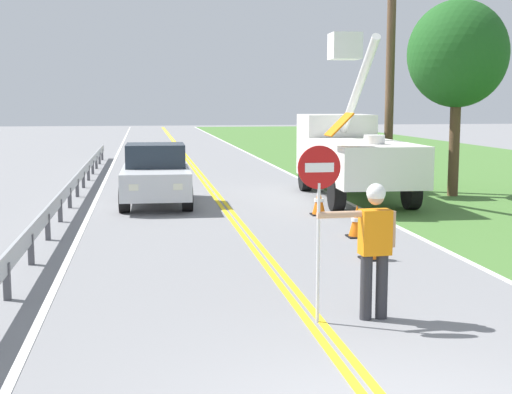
{
  "coord_description": "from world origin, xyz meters",
  "views": [
    {
      "loc": [
        -2.19,
        -5.51,
        2.89
      ],
      "look_at": [
        -0.22,
        6.81,
        1.2
      ],
      "focal_mm": 49.73,
      "sensor_mm": 36.0,
      "label": 1
    }
  ],
  "objects_px": {
    "stop_sign_paddle": "(319,194)",
    "traffic_cone_lead": "(372,241)",
    "utility_bucket_truck": "(350,151)",
    "utility_pole_near": "(391,48)",
    "flagger_worker": "(374,242)",
    "traffic_cone_mid": "(357,222)",
    "traffic_cone_tail": "(319,202)",
    "roadside_tree_verge": "(458,55)",
    "oncoming_sedan_nearest": "(156,175)"
  },
  "relations": [
    {
      "from": "stop_sign_paddle",
      "to": "utility_pole_near",
      "type": "distance_m",
      "value": 14.67
    },
    {
      "from": "utility_pole_near",
      "to": "traffic_cone_mid",
      "type": "relative_size",
      "value": 12.52
    },
    {
      "from": "utility_pole_near",
      "to": "traffic_cone_mid",
      "type": "bearing_deg",
      "value": -113.91
    },
    {
      "from": "stop_sign_paddle",
      "to": "traffic_cone_lead",
      "type": "xyz_separation_m",
      "value": [
        1.89,
        3.5,
        -1.37
      ]
    },
    {
      "from": "oncoming_sedan_nearest",
      "to": "roadside_tree_verge",
      "type": "height_order",
      "value": "roadside_tree_verge"
    },
    {
      "from": "traffic_cone_mid",
      "to": "utility_pole_near",
      "type": "bearing_deg",
      "value": 66.09
    },
    {
      "from": "traffic_cone_lead",
      "to": "flagger_worker",
      "type": "bearing_deg",
      "value": -107.96
    },
    {
      "from": "traffic_cone_mid",
      "to": "traffic_cone_tail",
      "type": "distance_m",
      "value": 3.03
    },
    {
      "from": "stop_sign_paddle",
      "to": "utility_bucket_truck",
      "type": "bearing_deg",
      "value": 71.54
    },
    {
      "from": "stop_sign_paddle",
      "to": "traffic_cone_tail",
      "type": "relative_size",
      "value": 3.33
    },
    {
      "from": "traffic_cone_mid",
      "to": "utility_bucket_truck",
      "type": "bearing_deg",
      "value": 74.81
    },
    {
      "from": "flagger_worker",
      "to": "roadside_tree_verge",
      "type": "relative_size",
      "value": 0.31
    },
    {
      "from": "stop_sign_paddle",
      "to": "traffic_cone_mid",
      "type": "xyz_separation_m",
      "value": [
        2.26,
        5.63,
        -1.37
      ]
    },
    {
      "from": "traffic_cone_lead",
      "to": "traffic_cone_mid",
      "type": "relative_size",
      "value": 1.0
    },
    {
      "from": "roadside_tree_verge",
      "to": "traffic_cone_tail",
      "type": "bearing_deg",
      "value": -149.16
    },
    {
      "from": "oncoming_sedan_nearest",
      "to": "utility_bucket_truck",
      "type": "bearing_deg",
      "value": 6.26
    },
    {
      "from": "flagger_worker",
      "to": "traffic_cone_mid",
      "type": "bearing_deg",
      "value": 75.03
    },
    {
      "from": "flagger_worker",
      "to": "traffic_cone_tail",
      "type": "height_order",
      "value": "flagger_worker"
    },
    {
      "from": "utility_bucket_truck",
      "to": "traffic_cone_lead",
      "type": "distance_m",
      "value": 8.6
    },
    {
      "from": "stop_sign_paddle",
      "to": "flagger_worker",
      "type": "bearing_deg",
      "value": 2.9
    },
    {
      "from": "stop_sign_paddle",
      "to": "utility_pole_near",
      "type": "height_order",
      "value": "utility_pole_near"
    },
    {
      "from": "oncoming_sedan_nearest",
      "to": "traffic_cone_tail",
      "type": "height_order",
      "value": "oncoming_sedan_nearest"
    },
    {
      "from": "utility_bucket_truck",
      "to": "roadside_tree_verge",
      "type": "relative_size",
      "value": 1.17
    },
    {
      "from": "flagger_worker",
      "to": "traffic_cone_lead",
      "type": "height_order",
      "value": "flagger_worker"
    },
    {
      "from": "roadside_tree_verge",
      "to": "stop_sign_paddle",
      "type": "bearing_deg",
      "value": -121.65
    },
    {
      "from": "utility_bucket_truck",
      "to": "utility_pole_near",
      "type": "height_order",
      "value": "utility_pole_near"
    },
    {
      "from": "flagger_worker",
      "to": "oncoming_sedan_nearest",
      "type": "xyz_separation_m",
      "value": [
        -2.66,
        11.11,
        -0.21
      ]
    },
    {
      "from": "stop_sign_paddle",
      "to": "utility_bucket_truck",
      "type": "relative_size",
      "value": 0.34
    },
    {
      "from": "utility_pole_near",
      "to": "traffic_cone_lead",
      "type": "bearing_deg",
      "value": -111.05
    },
    {
      "from": "flagger_worker",
      "to": "traffic_cone_tail",
      "type": "distance_m",
      "value": 8.76
    },
    {
      "from": "utility_bucket_truck",
      "to": "traffic_cone_mid",
      "type": "xyz_separation_m",
      "value": [
        -1.67,
        -6.16,
        -1.06
      ]
    },
    {
      "from": "flagger_worker",
      "to": "traffic_cone_tail",
      "type": "relative_size",
      "value": 2.61
    },
    {
      "from": "flagger_worker",
      "to": "traffic_cone_tail",
      "type": "xyz_separation_m",
      "value": [
        1.42,
        8.61,
        -0.71
      ]
    },
    {
      "from": "stop_sign_paddle",
      "to": "oncoming_sedan_nearest",
      "type": "relative_size",
      "value": 0.56
    },
    {
      "from": "utility_pole_near",
      "to": "traffic_cone_lead",
      "type": "distance_m",
      "value": 11.26
    },
    {
      "from": "utility_bucket_truck",
      "to": "roadside_tree_verge",
      "type": "distance_m",
      "value": 4.32
    },
    {
      "from": "traffic_cone_tail",
      "to": "roadside_tree_verge",
      "type": "distance_m",
      "value": 7.0
    },
    {
      "from": "utility_pole_near",
      "to": "traffic_cone_tail",
      "type": "relative_size",
      "value": 12.52
    },
    {
      "from": "flagger_worker",
      "to": "utility_bucket_truck",
      "type": "bearing_deg",
      "value": 74.92
    },
    {
      "from": "utility_pole_near",
      "to": "traffic_cone_mid",
      "type": "distance_m",
      "value": 9.34
    },
    {
      "from": "utility_bucket_truck",
      "to": "traffic_cone_lead",
      "type": "relative_size",
      "value": 9.83
    },
    {
      "from": "oncoming_sedan_nearest",
      "to": "traffic_cone_tail",
      "type": "bearing_deg",
      "value": -31.51
    },
    {
      "from": "oncoming_sedan_nearest",
      "to": "utility_pole_near",
      "type": "distance_m",
      "value": 8.66
    },
    {
      "from": "flagger_worker",
      "to": "stop_sign_paddle",
      "type": "height_order",
      "value": "stop_sign_paddle"
    },
    {
      "from": "traffic_cone_mid",
      "to": "roadside_tree_verge",
      "type": "height_order",
      "value": "roadside_tree_verge"
    },
    {
      "from": "roadside_tree_verge",
      "to": "flagger_worker",
      "type": "bearing_deg",
      "value": -118.91
    },
    {
      "from": "utility_pole_near",
      "to": "traffic_cone_lead",
      "type": "height_order",
      "value": "utility_pole_near"
    },
    {
      "from": "stop_sign_paddle",
      "to": "oncoming_sedan_nearest",
      "type": "xyz_separation_m",
      "value": [
        -1.89,
        11.15,
        -0.88
      ]
    },
    {
      "from": "stop_sign_paddle",
      "to": "traffic_cone_lead",
      "type": "distance_m",
      "value": 4.21
    },
    {
      "from": "stop_sign_paddle",
      "to": "traffic_cone_lead",
      "type": "relative_size",
      "value": 3.33
    }
  ]
}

